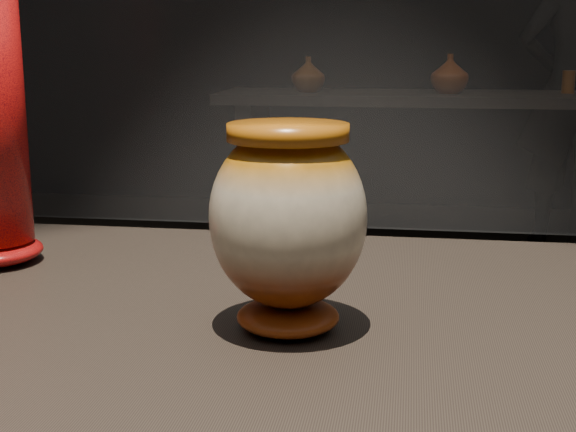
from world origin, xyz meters
name	(u,v)px	position (x,y,z in m)	size (l,w,h in m)	color
main_vase	(288,220)	(-0.13, 0.02, 1.01)	(0.15, 0.15, 0.19)	#662609
back_shelf	(419,145)	(0.02, 3.39, 0.64)	(2.00, 0.60, 0.90)	black
back_vase_left	(308,75)	(-0.54, 3.34, 0.99)	(0.17, 0.17, 0.17)	#9A4916
back_vase_mid	(450,74)	(0.15, 3.34, 0.99)	(0.18, 0.18, 0.19)	#662609
back_vase_right	(568,82)	(0.73, 3.45, 0.96)	(0.06, 0.06, 0.11)	#9A4916
visitor	(576,90)	(0.88, 4.01, 0.88)	(0.64, 0.42, 1.77)	black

